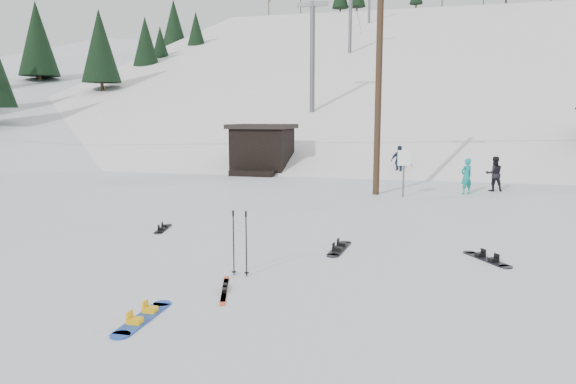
# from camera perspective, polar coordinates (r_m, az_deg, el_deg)

# --- Properties ---
(ground) EXTENTS (200.00, 200.00, 0.00)m
(ground) POSITION_cam_1_polar(r_m,az_deg,el_deg) (8.55, -12.48, -13.48)
(ground) COLOR silver
(ground) RESTS_ON ground
(ski_slope) EXTENTS (60.00, 85.24, 65.97)m
(ski_slope) POSITION_cam_1_polar(r_m,az_deg,el_deg) (63.98, 10.70, -5.50)
(ski_slope) COLOR white
(ski_slope) RESTS_ON ground
(ridge_left) EXTENTS (47.54, 95.03, 58.38)m
(ridge_left) POSITION_cam_1_polar(r_m,az_deg,el_deg) (69.31, -21.01, -4.00)
(ridge_left) COLOR silver
(ridge_left) RESTS_ON ground
(treeline_left) EXTENTS (20.00, 64.00, 10.00)m
(treeline_left) POSITION_cam_1_polar(r_m,az_deg,el_deg) (60.35, -24.38, 4.61)
(treeline_left) COLOR black
(treeline_left) RESTS_ON ground
(treeline_crest) EXTENTS (50.00, 6.00, 10.00)m
(treeline_crest) POSITION_cam_1_polar(r_m,az_deg,el_deg) (93.18, 12.15, 6.22)
(treeline_crest) COLOR black
(treeline_crest) RESTS_ON ski_slope
(utility_pole) EXTENTS (2.00, 0.26, 9.00)m
(utility_pole) POSITION_cam_1_polar(r_m,az_deg,el_deg) (21.18, 10.04, 12.37)
(utility_pole) COLOR #3A2819
(utility_pole) RESTS_ON ground
(trail_sign) EXTENTS (0.50, 0.09, 1.85)m
(trail_sign) POSITION_cam_1_polar(r_m,az_deg,el_deg) (20.72, 12.75, 2.95)
(trail_sign) COLOR #595B60
(trail_sign) RESTS_ON ground
(lift_hut) EXTENTS (3.40, 4.10, 2.75)m
(lift_hut) POSITION_cam_1_polar(r_m,az_deg,el_deg) (29.36, -2.85, 4.85)
(lift_hut) COLOR black
(lift_hut) RESTS_ON ground
(lift_tower_near) EXTENTS (2.20, 0.36, 8.00)m
(lift_tower_near) POSITION_cam_1_polar(r_m,az_deg,el_deg) (38.13, 2.74, 15.43)
(lift_tower_near) COLOR #595B60
(lift_tower_near) RESTS_ON ski_slope
(lift_tower_mid) EXTENTS (2.20, 0.36, 8.00)m
(lift_tower_mid) POSITION_cam_1_polar(r_m,az_deg,el_deg) (58.65, 6.96, 19.30)
(lift_tower_mid) COLOR #595B60
(lift_tower_mid) RESTS_ON ski_slope
(hero_snowboard) EXTENTS (0.32, 1.60, 0.11)m
(hero_snowboard) POSITION_cam_1_polar(r_m,az_deg,el_deg) (8.60, -15.83, -13.25)
(hero_snowboard) COLOR blue
(hero_snowboard) RESTS_ON ground
(hero_skis) EXTENTS (0.58, 1.52, 0.08)m
(hero_skis) POSITION_cam_1_polar(r_m,az_deg,el_deg) (9.62, -7.06, -10.68)
(hero_skis) COLOR red
(hero_skis) RESTS_ON ground
(ski_poles) EXTENTS (0.36, 0.10, 1.32)m
(ski_poles) POSITION_cam_1_polar(r_m,az_deg,el_deg) (10.28, -5.37, -5.62)
(ski_poles) COLOR black
(ski_poles) RESTS_ON ground
(board_scatter_b) EXTENTS (0.48, 1.27, 0.09)m
(board_scatter_b) POSITION_cam_1_polar(r_m,az_deg,el_deg) (14.95, -13.72, -3.96)
(board_scatter_b) COLOR black
(board_scatter_b) RESTS_ON ground
(board_scatter_d) EXTENTS (0.93, 1.30, 0.10)m
(board_scatter_d) POSITION_cam_1_polar(r_m,az_deg,el_deg) (12.31, 21.20, -6.93)
(board_scatter_d) COLOR black
(board_scatter_d) RESTS_ON ground
(board_scatter_f) EXTENTS (0.40, 1.60, 0.11)m
(board_scatter_f) POSITION_cam_1_polar(r_m,az_deg,el_deg) (12.43, 5.72, -6.23)
(board_scatter_f) COLOR black
(board_scatter_f) RESTS_ON ground
(skier_teal) EXTENTS (0.64, 0.61, 1.47)m
(skier_teal) POSITION_cam_1_polar(r_m,az_deg,el_deg) (22.29, 19.22, 1.67)
(skier_teal) COLOR #0D847A
(skier_teal) RESTS_ON ground
(skier_dark) EXTENTS (0.82, 0.70, 1.49)m
(skier_dark) POSITION_cam_1_polar(r_m,az_deg,el_deg) (23.57, 21.93, 1.89)
(skier_dark) COLOR black
(skier_dark) RESTS_ON ground
(skier_navy) EXTENTS (1.06, 0.75, 1.67)m
(skier_navy) POSITION_cam_1_polar(r_m,az_deg,el_deg) (27.47, 12.28, 3.32)
(skier_navy) COLOR #19263F
(skier_navy) RESTS_ON ground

